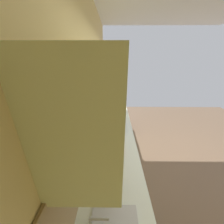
% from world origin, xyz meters
% --- Properties ---
extents(ground_plane, '(6.99, 6.99, 0.00)m').
position_xyz_m(ground_plane, '(0.00, 0.00, 0.00)').
color(ground_plane, brown).
extents(wall_back, '(4.49, 0.12, 2.85)m').
position_xyz_m(wall_back, '(0.00, 1.59, 1.42)').
color(wall_back, '#E0C276').
rests_on(wall_back, ground_plane).
extents(counter_run, '(3.67, 0.66, 0.89)m').
position_xyz_m(counter_run, '(-0.34, 1.22, 0.45)').
color(counter_run, beige).
rests_on(counter_run, ground_plane).
extents(upper_cabinets, '(2.49, 0.34, 0.62)m').
position_xyz_m(upper_cabinets, '(-0.34, 1.37, 1.81)').
color(upper_cabinets, beige).
extents(window_back_wall, '(0.52, 0.02, 0.56)m').
position_xyz_m(window_back_wall, '(-1.44, 1.52, 1.24)').
color(window_back_wall, '#997A4C').
extents(oven_range, '(0.62, 0.64, 1.07)m').
position_xyz_m(oven_range, '(1.80, 1.22, 0.46)').
color(oven_range, '#B7BABF').
rests_on(oven_range, ground_plane).
extents(microwave, '(0.53, 0.34, 0.29)m').
position_xyz_m(microwave, '(0.14, 1.24, 1.04)').
color(microwave, white).
rests_on(microwave, counter_run).
extents(bowl, '(0.15, 0.15, 0.04)m').
position_xyz_m(bowl, '(-0.54, 1.17, 0.91)').
color(bowl, '#D84C47').
rests_on(bowl, counter_run).
extents(kettle, '(0.18, 0.14, 0.15)m').
position_xyz_m(kettle, '(0.57, 1.17, 0.95)').
color(kettle, black).
rests_on(kettle, counter_run).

